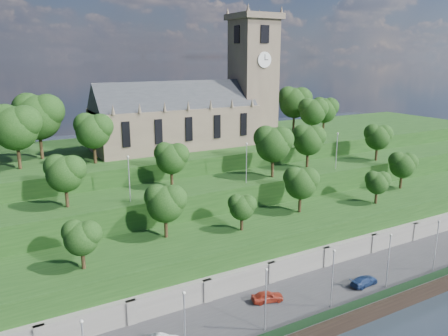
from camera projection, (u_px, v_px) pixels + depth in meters
ground at (355, 326)px, 54.33m from camera, size 320.00×320.00×0.00m
promenade at (323, 297)px, 59.16m from camera, size 160.00×12.00×2.00m
quay_wall at (356, 319)px, 54.02m from camera, size 160.00×0.50×2.20m
fence at (353, 305)px, 54.20m from camera, size 160.00×0.10×1.20m
retaining_wall at (296, 269)px, 63.84m from camera, size 160.00×2.10×5.00m
embankment_lower at (272, 244)px, 68.57m from camera, size 160.00×12.00×8.00m
embankment_upper at (237, 211)px, 77.39m from camera, size 160.00×10.00×12.00m
hilltop at (187, 176)px, 94.78m from camera, size 160.00×32.00×15.00m
church at (198, 108)px, 88.05m from camera, size 38.60×12.35×27.60m
trees_lower at (279, 189)px, 67.60m from camera, size 65.29×8.63×7.71m
trees_upper at (260, 146)px, 75.63m from camera, size 65.96×8.52×9.12m
trees_hilltop at (179, 113)px, 85.48m from camera, size 72.74×16.49×11.61m
lamp_posts_promenade at (333, 274)px, 53.89m from camera, size 60.36×0.36×7.80m
lamp_posts_upper at (246, 159)px, 72.37m from camera, size 40.36×0.36×6.90m
car_left at (267, 296)px, 56.01m from camera, size 4.40×2.64×1.40m
car_right at (364, 281)px, 60.04m from camera, size 4.54×2.15×1.28m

